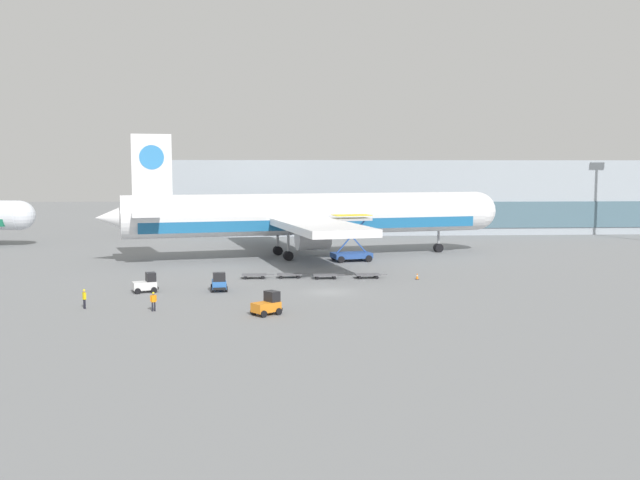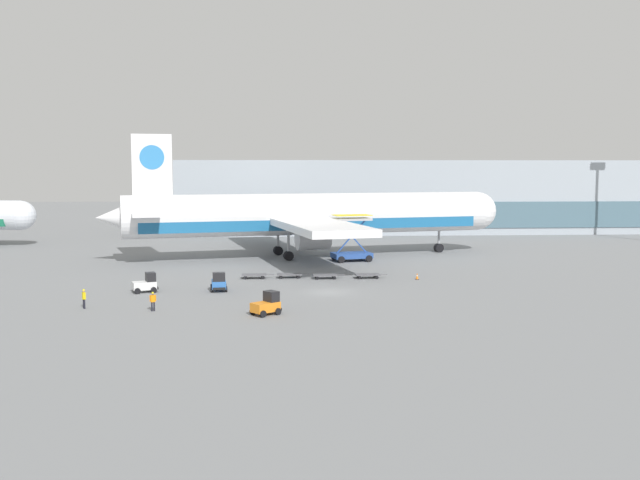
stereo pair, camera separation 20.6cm
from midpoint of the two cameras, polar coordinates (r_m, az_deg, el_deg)
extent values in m
plane|color=slate|center=(72.51, 0.80, -4.18)|extent=(400.00, 400.00, 0.00)
cube|color=#9EA8B2|center=(142.17, 7.22, 3.49)|extent=(90.00, 18.00, 14.00)
cube|color=slate|center=(133.42, 7.94, 1.98)|extent=(88.20, 0.20, 4.90)
cylinder|color=white|center=(100.61, -0.62, 2.10)|extent=(52.02, 16.97, 5.80)
cube|color=#1E669E|center=(100.70, -0.62, 1.36)|extent=(47.93, 15.96, 1.45)
sphere|color=white|center=(110.45, 12.50, 2.29)|extent=(5.68, 5.68, 5.68)
cone|color=white|center=(96.94, -15.60, 1.75)|extent=(7.43, 6.77, 5.51)
cube|color=white|center=(96.85, -13.24, 5.89)|extent=(5.17, 1.56, 8.00)
cylinder|color=#3384CC|center=(96.86, -13.25, 6.46)|extent=(3.24, 1.23, 3.20)
cube|color=white|center=(96.98, -13.76, 2.14)|extent=(6.34, 13.47, 0.50)
cube|color=white|center=(99.99, -2.05, 1.66)|extent=(18.25, 48.59, 0.90)
cylinder|color=#9EA0A5|center=(90.44, -0.49, 0.08)|extent=(4.71, 3.65, 2.80)
cylinder|color=#9EA0A5|center=(109.90, -3.34, 1.08)|extent=(4.71, 3.65, 2.80)
cylinder|color=#9EA0A5|center=(107.86, 9.55, 0.43)|extent=(0.36, 0.36, 4.00)
cylinder|color=black|center=(108.06, 9.53, -0.62)|extent=(1.46, 1.16, 1.30)
cylinder|color=#9EA0A5|center=(96.76, -2.48, -0.10)|extent=(0.36, 0.36, 4.00)
cylinder|color=black|center=(96.99, -2.48, -1.27)|extent=(1.46, 1.16, 1.30)
cylinder|color=#9EA0A5|center=(102.96, -3.33, 0.25)|extent=(0.36, 0.36, 4.00)
cylinder|color=black|center=(103.17, -3.32, -0.85)|extent=(1.46, 1.16, 1.30)
sphere|color=silver|center=(123.98, -22.75, 1.84)|extent=(4.66, 4.66, 4.66)
cube|color=#284C99|center=(96.48, 2.61, -1.22)|extent=(5.73, 4.06, 0.70)
cube|color=#B2B2B7|center=(96.01, 2.62, 1.68)|extent=(5.44, 3.86, 0.30)
cube|color=yellow|center=(95.97, 2.62, 2.00)|extent=(5.44, 3.86, 0.08)
cube|color=#284C99|center=(96.20, 2.62, 0.33)|extent=(4.21, 1.09, 4.65)
cube|color=#284C99|center=(96.20, 2.62, 0.33)|extent=(4.21, 1.09, 4.65)
cylinder|color=black|center=(98.56, 3.40, -1.28)|extent=(0.96, 0.55, 0.90)
cylinder|color=black|center=(95.77, 4.00, -1.49)|extent=(0.96, 0.55, 0.90)
cylinder|color=black|center=(97.33, 1.24, -1.36)|extent=(0.96, 0.55, 0.90)
cylinder|color=black|center=(94.50, 1.78, -1.58)|extent=(0.96, 0.55, 0.90)
cube|color=#2D66B7|center=(73.79, -8.02, -3.52)|extent=(1.65, 2.45, 0.80)
cube|color=black|center=(73.02, -8.01, -2.94)|extent=(1.33, 1.04, 0.90)
cube|color=black|center=(72.63, -7.98, -3.89)|extent=(1.27, 0.30, 0.24)
cylinder|color=black|center=(73.09, -7.44, -3.92)|extent=(0.31, 0.62, 0.60)
cylinder|color=black|center=(73.04, -8.54, -3.94)|extent=(0.31, 0.62, 0.60)
cylinder|color=black|center=(74.68, -7.50, -3.71)|extent=(0.31, 0.62, 0.60)
cylinder|color=black|center=(74.63, -8.58, -3.73)|extent=(0.31, 0.62, 0.60)
cube|color=silver|center=(74.36, -13.81, -3.56)|extent=(2.64, 2.10, 0.80)
cube|color=black|center=(74.34, -13.33, -2.88)|extent=(1.27, 1.47, 0.90)
cube|color=black|center=(74.62, -12.87, -3.72)|extent=(0.58, 1.24, 0.24)
cylinder|color=black|center=(75.24, -13.29, -3.74)|extent=(0.65, 0.43, 0.60)
cylinder|color=black|center=(73.88, -13.09, -3.91)|extent=(0.65, 0.43, 0.60)
cylinder|color=black|center=(74.97, -14.50, -3.81)|extent=(0.65, 0.43, 0.60)
cylinder|color=black|center=(73.61, -14.32, -3.98)|extent=(0.65, 0.43, 0.60)
cube|color=orange|center=(61.41, -4.30, -5.36)|extent=(2.67, 2.52, 0.80)
cube|color=black|center=(61.65, -3.82, -4.51)|extent=(1.47, 1.53, 0.90)
cube|color=black|center=(62.21, -3.39, -5.47)|extent=(0.90, 1.09, 0.24)
cylinder|color=black|center=(62.52, -4.10, -5.53)|extent=(0.62, 0.56, 0.60)
cylinder|color=black|center=(61.43, -3.29, -5.73)|extent=(0.62, 0.56, 0.60)
cylinder|color=black|center=(61.57, -5.29, -5.72)|extent=(0.62, 0.56, 0.60)
cylinder|color=black|center=(60.47, -4.50, -5.92)|extent=(0.62, 0.56, 0.60)
cube|color=#56565B|center=(81.65, -5.22, -2.79)|extent=(2.87, 1.63, 0.12)
cube|color=#56565B|center=(81.70, -3.92, -2.77)|extent=(0.90, 0.12, 0.08)
cylinder|color=black|center=(82.34, -4.55, -2.88)|extent=(0.37, 0.16, 0.36)
cylinder|color=black|center=(81.08, -4.52, -3.01)|extent=(0.37, 0.16, 0.36)
cylinder|color=black|center=(82.30, -5.91, -2.89)|extent=(0.37, 0.16, 0.36)
cylinder|color=black|center=(81.04, -5.90, -3.03)|extent=(0.37, 0.16, 0.36)
cube|color=#56565B|center=(81.78, -2.38, -2.75)|extent=(2.87, 1.63, 0.12)
cube|color=#56565B|center=(81.93, -1.09, -2.73)|extent=(0.90, 0.12, 0.08)
cylinder|color=black|center=(82.52, -1.73, -2.84)|extent=(0.37, 0.16, 0.36)
cylinder|color=black|center=(81.26, -1.66, -2.98)|extent=(0.37, 0.16, 0.36)
cylinder|color=black|center=(82.39, -3.09, -2.86)|extent=(0.37, 0.16, 0.36)
cylinder|color=black|center=(81.13, -3.04, -3.00)|extent=(0.37, 0.16, 0.36)
cube|color=#56565B|center=(81.11, 0.50, -2.82)|extent=(2.87, 1.63, 0.12)
cube|color=#56565B|center=(81.34, 1.79, -2.80)|extent=(0.90, 0.12, 0.08)
cylinder|color=black|center=(81.89, 1.12, -2.91)|extent=(0.37, 0.16, 0.36)
cylinder|color=black|center=(80.64, 1.24, -3.04)|extent=(0.37, 0.16, 0.36)
cylinder|color=black|center=(81.66, -0.24, -2.93)|extent=(0.37, 0.16, 0.36)
cylinder|color=black|center=(80.41, -0.14, -3.07)|extent=(0.37, 0.16, 0.36)
cube|color=#56565B|center=(81.63, 3.89, -2.78)|extent=(2.87, 1.63, 0.12)
cube|color=#56565B|center=(81.98, 5.16, -2.75)|extent=(0.90, 0.12, 0.08)
cylinder|color=black|center=(82.47, 4.48, -2.86)|extent=(0.37, 0.16, 0.36)
cylinder|color=black|center=(81.23, 4.65, -3.00)|extent=(0.37, 0.16, 0.36)
cylinder|color=black|center=(82.12, 3.14, -2.89)|extent=(0.37, 0.16, 0.36)
cylinder|color=black|center=(80.88, 3.28, -3.03)|extent=(0.37, 0.16, 0.36)
cylinder|color=black|center=(67.44, -18.29, -4.87)|extent=(0.14, 0.14, 0.85)
cylinder|color=black|center=(67.26, -18.24, -4.90)|extent=(0.14, 0.14, 0.85)
cube|color=yellow|center=(67.22, -18.29, -4.26)|extent=(0.39, 0.42, 0.64)
cylinder|color=yellow|center=(67.44, -18.36, -4.20)|extent=(0.09, 0.09, 0.57)
cylinder|color=yellow|center=(66.99, -18.22, -4.26)|extent=(0.09, 0.09, 0.57)
sphere|color=tan|center=(67.15, -18.30, -3.90)|extent=(0.23, 0.23, 0.23)
sphere|color=yellow|center=(67.14, -18.30, -3.84)|extent=(0.22, 0.22, 0.22)
cylinder|color=black|center=(64.51, -13.21, -5.22)|extent=(0.14, 0.14, 0.82)
cylinder|color=black|center=(64.55, -13.04, -5.21)|extent=(0.14, 0.14, 0.82)
cube|color=orange|center=(64.40, -13.14, -4.58)|extent=(0.41, 0.33, 0.62)
cylinder|color=orange|center=(64.35, -13.35, -4.57)|extent=(0.09, 0.09, 0.56)
cylinder|color=orange|center=(64.44, -12.93, -4.54)|extent=(0.09, 0.09, 0.56)
sphere|color=#846047|center=(64.33, -13.15, -4.22)|extent=(0.22, 0.22, 0.22)
sphere|color=yellow|center=(64.32, -13.15, -4.16)|extent=(0.21, 0.21, 0.21)
cube|color=black|center=(81.42, 7.84, -3.13)|extent=(0.40, 0.40, 0.04)
cone|color=orange|center=(81.36, 7.85, -2.86)|extent=(0.32, 0.32, 0.72)
cylinder|color=white|center=(81.36, 7.85, -2.84)|extent=(0.19, 0.19, 0.10)
camera|label=1|loc=(0.10, -89.93, 0.01)|focal=40.00mm
camera|label=2|loc=(0.10, 90.07, -0.01)|focal=40.00mm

